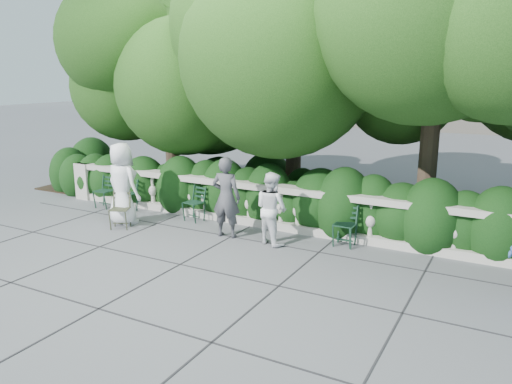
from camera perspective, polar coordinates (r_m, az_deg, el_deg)
The scene contains 13 objects.
ground at distance 9.81m, azimuth -2.79°, elevation -6.89°, with size 90.00×90.00×0.00m, color #4F5157.
balustrade at distance 11.17m, azimuth 1.95°, elevation -1.72°, with size 12.00×0.44×1.00m.
shrub_hedge at distance 12.35m, azimuth 4.42°, elevation -2.61°, with size 15.00×2.60×1.70m, color black, non-canonical shape.
tree_canopy at distance 11.80m, azimuth 8.34°, elevation 16.00°, with size 15.04×6.52×6.78m.
chair_a at distance 13.01m, azimuth -14.95°, elevation -2.20°, with size 0.44×0.48×0.84m, color black, non-canonical shape.
chair_b at distance 13.44m, azimuth -17.28°, elevation -1.86°, with size 0.44×0.48×0.84m, color black, non-canonical shape.
chair_c at distance 11.81m, azimuth -7.55°, elevation -3.44°, with size 0.44×0.48×0.84m, color black, non-canonical shape.
chair_d at distance 10.22m, azimuth 9.72°, elevation -6.24°, with size 0.44×0.48×0.84m, color black, non-canonical shape.
chair_e at distance 10.17m, azimuth 9.78°, elevation -6.34°, with size 0.44×0.48×0.84m, color black, non-canonical shape.
chair_weathered at distance 11.53m, azimuth -15.38°, elevation -4.24°, with size 0.44×0.48×0.84m, color black, non-canonical shape.
person_businessman at distance 11.78m, azimuth -15.03°, elevation 0.90°, with size 0.92×0.60×1.88m, color white.
person_woman_grey at distance 10.50m, azimuth -3.43°, elevation -0.60°, with size 0.63×0.41×1.73m, color #424247.
person_casual_man at distance 10.09m, azimuth 1.78°, elevation -1.86°, with size 0.72×0.56×1.49m, color white.
Camera 1 is at (4.78, -7.86, 3.41)m, focal length 35.00 mm.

